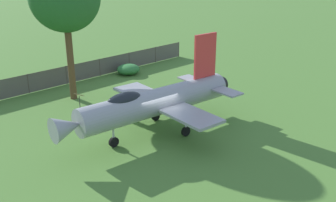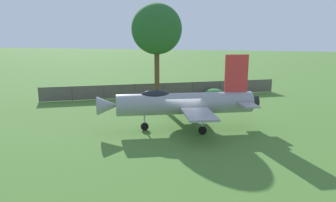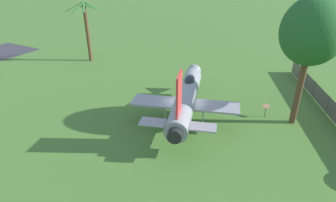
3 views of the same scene
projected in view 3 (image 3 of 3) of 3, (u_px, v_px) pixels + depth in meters
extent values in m
plane|color=#47722D|center=(185.00, 120.00, 23.71)|extent=(200.00, 200.00, 0.00)
cylinder|color=gray|center=(186.00, 99.00, 22.81)|extent=(4.96, 10.30, 1.63)
cone|color=gray|center=(193.00, 74.00, 27.88)|extent=(1.84, 1.97, 1.38)
cylinder|color=black|center=(175.00, 135.00, 18.06)|extent=(1.12, 0.89, 0.98)
ellipsoid|color=black|center=(190.00, 80.00, 24.50)|extent=(1.58, 2.37, 0.84)
cube|color=red|center=(179.00, 94.00, 18.36)|extent=(0.73, 1.75, 2.85)
cube|color=gray|center=(154.00, 101.00, 22.88)|extent=(3.94, 3.02, 0.16)
cube|color=gray|center=(217.00, 107.00, 22.02)|extent=(3.94, 3.02, 0.16)
cube|color=gray|center=(153.00, 122.00, 19.21)|extent=(2.06, 1.63, 0.10)
cube|color=gray|center=(203.00, 127.00, 18.64)|extent=(2.06, 1.63, 0.10)
cylinder|color=#A5A8AD|center=(190.00, 93.00, 25.96)|extent=(0.12, 0.12, 1.54)
cylinder|color=black|center=(190.00, 101.00, 26.30)|extent=(0.37, 0.63, 0.60)
cylinder|color=#A5A8AD|center=(165.00, 113.00, 22.58)|extent=(0.12, 0.12, 1.54)
cylinder|color=black|center=(165.00, 121.00, 22.92)|extent=(0.37, 0.63, 0.60)
cylinder|color=#A5A8AD|center=(203.00, 117.00, 22.07)|extent=(0.12, 0.12, 1.54)
cylinder|color=black|center=(202.00, 125.00, 22.42)|extent=(0.37, 0.63, 0.60)
cylinder|color=brown|center=(300.00, 88.00, 21.99)|extent=(0.50, 0.50, 6.32)
ellipsoid|color=#235B26|center=(313.00, 31.00, 20.01)|extent=(4.55, 5.00, 4.98)
cylinder|color=brown|center=(88.00, 34.00, 36.29)|extent=(0.46, 0.46, 7.15)
cube|color=#387F3D|center=(91.00, 7.00, 34.50)|extent=(1.84, 0.59, 0.58)
cube|color=#387F3D|center=(93.00, 6.00, 34.98)|extent=(1.55, 1.44, 1.17)
cube|color=#387F3D|center=(90.00, 5.00, 35.72)|extent=(0.51, 2.12, 1.01)
cube|color=#387F3D|center=(82.00, 6.00, 35.55)|extent=(1.73, 1.20, 0.64)
cube|color=#387F3D|center=(74.00, 7.00, 34.81)|extent=(2.14, 1.30, 1.18)
cube|color=#387F3D|center=(77.00, 8.00, 33.97)|extent=(0.31, 1.91, 1.10)
cube|color=#387F3D|center=(84.00, 8.00, 33.83)|extent=(1.62, 1.66, 0.78)
cylinder|color=#4C4238|center=(328.00, 105.00, 24.46)|extent=(0.08, 0.08, 1.59)
cylinder|color=#4C4238|center=(314.00, 89.00, 27.46)|extent=(0.08, 0.08, 1.59)
cylinder|color=#4C4238|center=(302.00, 77.00, 30.46)|extent=(0.08, 0.08, 1.59)
cylinder|color=#4C4238|center=(293.00, 66.00, 33.46)|extent=(0.08, 0.08, 1.59)
cylinder|color=#333333|center=(265.00, 112.00, 24.05)|extent=(0.06, 0.06, 0.90)
cube|color=olive|center=(266.00, 106.00, 23.79)|extent=(0.71, 0.69, 0.25)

